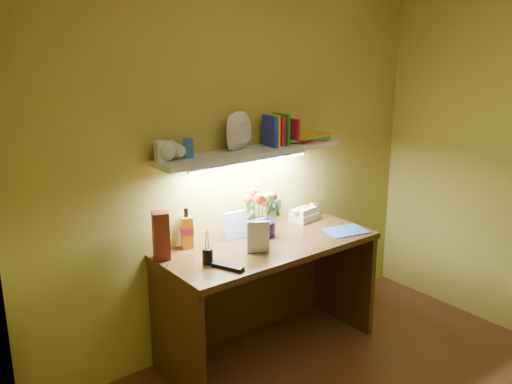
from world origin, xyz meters
TOP-DOWN VIEW (x-y plane):
  - desk at (0.00, 1.20)m, footprint 1.40×0.60m
  - flower_bouquet at (0.05, 1.35)m, footprint 0.27×0.27m
  - telephone at (0.47, 1.39)m, footprint 0.20×0.16m
  - desk_clock at (0.63, 1.45)m, footprint 0.08×0.04m
  - whisky_bottle at (-0.44, 1.45)m, footprint 0.08×0.08m
  - whisky_box at (-0.64, 1.39)m, footprint 0.12×0.12m
  - pen_cup at (-0.47, 1.17)m, footprint 0.08×0.08m
  - art_card at (-0.10, 1.40)m, footprint 0.17×0.04m
  - tv_remote at (-0.43, 1.04)m, footprint 0.12×0.20m
  - blue_folder at (0.53, 1.06)m, footprint 0.30×0.25m
  - desk_book_a at (-0.21, 1.14)m, footprint 0.15×0.02m
  - desk_book_b at (-0.21, 1.16)m, footprint 0.13×0.08m
  - wall_shelf at (0.00, 1.38)m, footprint 1.31×0.36m

SIDE VIEW (x-z plane):
  - desk at x=0.00m, z-range 0.00..0.75m
  - blue_folder at x=0.53m, z-range 0.75..0.76m
  - tv_remote at x=-0.43m, z-range 0.75..0.77m
  - desk_clock at x=0.63m, z-range 0.75..0.82m
  - telephone at x=0.47m, z-range 0.75..0.86m
  - pen_cup at x=-0.47m, z-range 0.75..0.90m
  - art_card at x=-0.10m, z-range 0.75..0.92m
  - desk_book_b at x=-0.21m, z-range 0.75..0.94m
  - desk_book_a at x=-0.21m, z-range 0.75..0.95m
  - whisky_bottle at x=-0.44m, z-range 0.75..1.00m
  - whisky_box at x=-0.64m, z-range 0.75..1.03m
  - flower_bouquet at x=0.05m, z-range 0.75..1.09m
  - wall_shelf at x=0.00m, z-range 1.22..1.45m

